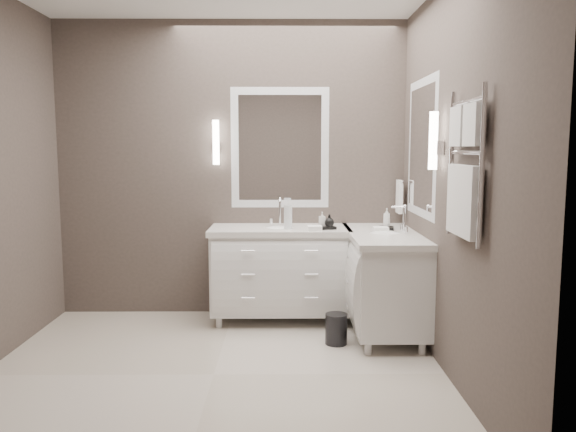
{
  "coord_description": "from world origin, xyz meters",
  "views": [
    {
      "loc": [
        0.48,
        -3.7,
        1.55
      ],
      "look_at": [
        0.52,
        0.7,
        1.01
      ],
      "focal_mm": 35.0,
      "sensor_mm": 36.0,
      "label": 1
    }
  ],
  "objects_px": {
    "towel_ladder": "(464,175)",
    "waste_bin": "(336,329)",
    "vanity_right": "(384,276)",
    "vanity_back": "(280,268)"
  },
  "relations": [
    {
      "from": "vanity_right",
      "to": "towel_ladder",
      "type": "xyz_separation_m",
      "value": [
        0.23,
        -1.3,
        0.91
      ]
    },
    {
      "from": "towel_ladder",
      "to": "vanity_back",
      "type": "bearing_deg",
      "value": 124.1
    },
    {
      "from": "vanity_right",
      "to": "towel_ladder",
      "type": "distance_m",
      "value": 1.6
    },
    {
      "from": "towel_ladder",
      "to": "waste_bin",
      "type": "xyz_separation_m",
      "value": [
        -0.65,
        1.0,
        -1.27
      ]
    },
    {
      "from": "vanity_back",
      "to": "vanity_right",
      "type": "height_order",
      "value": "same"
    },
    {
      "from": "vanity_back",
      "to": "vanity_right",
      "type": "bearing_deg",
      "value": -20.38
    },
    {
      "from": "vanity_right",
      "to": "waste_bin",
      "type": "distance_m",
      "value": 0.63
    },
    {
      "from": "vanity_back",
      "to": "towel_ladder",
      "type": "xyz_separation_m",
      "value": [
        1.1,
        -1.63,
        0.91
      ]
    },
    {
      "from": "vanity_right",
      "to": "waste_bin",
      "type": "relative_size",
      "value": 5.07
    },
    {
      "from": "vanity_right",
      "to": "waste_bin",
      "type": "height_order",
      "value": "vanity_right"
    }
  ]
}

